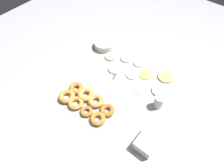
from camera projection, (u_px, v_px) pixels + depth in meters
ground_plane at (125, 82)px, 1.48m from camera, size 3.00×3.00×0.00m
pancake_0 at (141, 89)px, 1.44m from camera, size 0.10×0.10×0.01m
pancake_1 at (132, 75)px, 1.52m from camera, size 0.09×0.09×0.01m
pancake_2 at (145, 74)px, 1.52m from camera, size 0.10×0.10×0.01m
pancake_3 at (115, 69)px, 1.55m from camera, size 0.11×0.11×0.01m
pancake_4 at (111, 57)px, 1.64m from camera, size 0.09×0.09×0.01m
pancake_5 at (166, 77)px, 1.51m from camera, size 0.12×0.12×0.01m
pancake_6 at (159, 91)px, 1.42m from camera, size 0.11×0.11×0.01m
pancake_7 at (139, 63)px, 1.59m from camera, size 0.08×0.08×0.01m
pancake_8 at (126, 58)px, 1.63m from camera, size 0.09×0.09×0.01m
donut_tray at (86, 102)px, 1.35m from camera, size 0.41×0.22×0.04m
batter_bowl at (104, 44)px, 1.70m from camera, size 0.17×0.17×0.06m
container_stack at (147, 142)px, 1.16m from camera, size 0.11×0.15×0.08m
paper_cup at (159, 102)px, 1.32m from camera, size 0.06×0.06×0.10m
spatula at (112, 82)px, 1.48m from camera, size 0.11×0.23×0.01m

